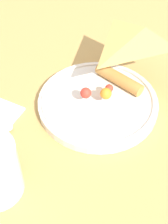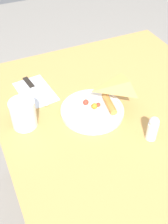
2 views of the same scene
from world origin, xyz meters
name	(u,v)px [view 1 (image 1 of 2)]	position (x,y,z in m)	size (l,w,h in m)	color
dining_table	(145,120)	(0.00, 0.00, 0.61)	(1.03, 0.87, 0.71)	tan
plate_pizza	(98,101)	(-0.06, -0.10, 0.73)	(0.22, 0.22, 0.05)	silver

